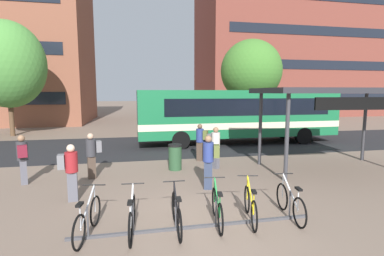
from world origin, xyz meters
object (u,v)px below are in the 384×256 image
at_px(parked_bicycle_black_2, 177,214).
at_px(commuter_maroon_pack_0, 23,156).
at_px(trash_bin, 175,157).
at_px(commuter_grey_pack_4, 70,169).
at_px(parked_bicycle_white_1, 132,217).
at_px(street_tree_1, 251,71).
at_px(parked_bicycle_yellow_4, 250,206).
at_px(parked_bicycle_green_3, 217,208).
at_px(commuter_olive_pack_3, 209,158).
at_px(commuter_grey_pack_1, 215,145).
at_px(transit_shelter, 334,94).
at_px(parked_bicycle_silver_0, 88,219).
at_px(commuter_olive_pack_2, 201,140).
at_px(street_tree_0, 7,65).
at_px(city_bus, 237,114).
at_px(parked_bicycle_white_5, 290,203).
at_px(commuter_grey_pack_5, 92,153).

xyz_separation_m(parked_bicycle_black_2, commuter_maroon_pack_0, (-4.57, 4.20, 0.58)).
bearing_deg(commuter_maroon_pack_0, trash_bin, -101.42).
xyz_separation_m(parked_bicycle_black_2, commuter_grey_pack_4, (-2.68, 2.31, 0.56)).
distance_m(parked_bicycle_white_1, street_tree_1, 19.14).
xyz_separation_m(parked_bicycle_yellow_4, trash_bin, (-1.12, 4.95, 0.13)).
relative_size(parked_bicycle_green_3, commuter_olive_pack_3, 0.99).
bearing_deg(commuter_grey_pack_4, commuter_maroon_pack_0, 128.09).
relative_size(parked_bicycle_yellow_4, commuter_grey_pack_1, 0.99).
distance_m(transit_shelter, commuter_olive_pack_3, 5.88).
bearing_deg(street_tree_1, commuter_grey_pack_4, -128.93).
height_order(parked_bicycle_green_3, commuter_grey_pack_1, commuter_grey_pack_1).
relative_size(parked_bicycle_silver_0, parked_bicycle_white_1, 0.99).
relative_size(parked_bicycle_white_1, parked_bicycle_black_2, 1.00).
bearing_deg(parked_bicycle_black_2, street_tree_1, -26.14).
bearing_deg(commuter_olive_pack_3, parked_bicycle_white_1, 59.85).
bearing_deg(parked_bicycle_black_2, transit_shelter, -58.59).
bearing_deg(commuter_olive_pack_2, transit_shelter, -178.55).
height_order(transit_shelter, street_tree_0, street_tree_0).
distance_m(parked_bicycle_green_3, street_tree_1, 18.17).
bearing_deg(commuter_grey_pack_4, street_tree_0, 109.12).
bearing_deg(city_bus, street_tree_0, -22.40).
relative_size(parked_bicycle_white_5, transit_shelter, 0.29).
distance_m(parked_bicycle_white_1, parked_bicycle_white_5, 3.80).
relative_size(commuter_olive_pack_2, commuter_grey_pack_5, 1.02).
relative_size(commuter_olive_pack_3, commuter_grey_pack_5, 1.05).
relative_size(city_bus, trash_bin, 11.70).
relative_size(transit_shelter, commuter_maroon_pack_0, 3.50).
xyz_separation_m(parked_bicycle_white_1, parked_bicycle_white_5, (3.80, 0.08, 0.00)).
distance_m(parked_bicycle_green_3, commuter_olive_pack_2, 6.34).
bearing_deg(transit_shelter, commuter_maroon_pack_0, -179.05).
xyz_separation_m(commuter_grey_pack_1, street_tree_0, (-11.73, 11.28, 4.01)).
height_order(city_bus, transit_shelter, transit_shelter).
bearing_deg(transit_shelter, street_tree_0, 145.24).
relative_size(parked_bicycle_silver_0, commuter_maroon_pack_0, 1.02).
distance_m(city_bus, transit_shelter, 6.79).
xyz_separation_m(parked_bicycle_white_5, commuter_olive_pack_2, (-0.82, 6.25, 0.58)).
distance_m(commuter_grey_pack_4, commuter_grey_pack_5, 2.17).
bearing_deg(commuter_grey_pack_4, parked_bicycle_yellow_4, -33.01).
bearing_deg(trash_bin, transit_shelter, -10.88).
relative_size(parked_bicycle_silver_0, commuter_grey_pack_4, 1.04).
height_order(city_bus, parked_bicycle_green_3, city_bus).
distance_m(parked_bicycle_green_3, transit_shelter, 7.40).
xyz_separation_m(transit_shelter, commuter_olive_pack_3, (-5.35, -1.35, -2.03)).
distance_m(parked_bicycle_green_3, commuter_grey_pack_1, 5.05).
height_order(trash_bin, street_tree_1, street_tree_1).
bearing_deg(commuter_grey_pack_1, commuter_maroon_pack_0, -118.53).
bearing_deg(street_tree_0, commuter_grey_pack_1, -43.88).
bearing_deg(parked_bicycle_white_5, parked_bicycle_silver_0, 96.57).
height_order(commuter_maroon_pack_0, trash_bin, commuter_maroon_pack_0).
relative_size(commuter_grey_pack_1, trash_bin, 1.65).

